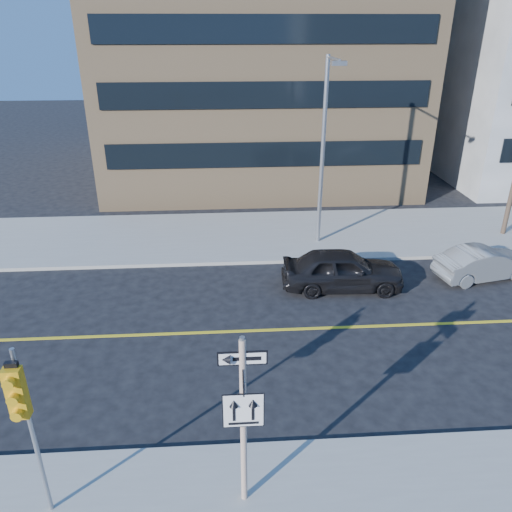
{
  "coord_description": "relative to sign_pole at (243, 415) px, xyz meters",
  "views": [
    {
      "loc": [
        -0.25,
        -9.9,
        9.26
      ],
      "look_at": [
        0.68,
        4.0,
        2.74
      ],
      "focal_mm": 35.0,
      "sensor_mm": 36.0,
      "label": 1
    }
  ],
  "objects": [
    {
      "name": "sign_pole",
      "position": [
        0.0,
        0.0,
        0.0
      ],
      "size": [
        0.92,
        0.92,
        4.06
      ],
      "color": "white",
      "rests_on": "near_sidewalk"
    },
    {
      "name": "traffic_signal",
      "position": [
        -4.0,
        -0.15,
        0.59
      ],
      "size": [
        0.32,
        0.45,
        4.0
      ],
      "color": "gray",
      "rests_on": "near_sidewalk"
    },
    {
      "name": "ground",
      "position": [
        0.0,
        2.51,
        -2.44
      ],
      "size": [
        120.0,
        120.0,
        0.0
      ],
      "primitive_type": "plane",
      "color": "black",
      "rests_on": "ground"
    },
    {
      "name": "building_brick",
      "position": [
        2.0,
        27.51,
        6.56
      ],
      "size": [
        18.0,
        18.0,
        18.0
      ],
      "primitive_type": "cube",
      "color": "tan",
      "rests_on": "ground"
    },
    {
      "name": "parked_car_b",
      "position": [
        9.95,
        9.7,
        -1.79
      ],
      "size": [
        2.1,
        4.1,
        1.29
      ],
      "primitive_type": "imported",
      "rotation": [
        0.0,
        0.0,
        1.77
      ],
      "color": "gray",
      "rests_on": "ground"
    },
    {
      "name": "streetlight_a",
      "position": [
        4.0,
        13.27,
        2.32
      ],
      "size": [
        0.55,
        2.25,
        8.0
      ],
      "color": "gray",
      "rests_on": "far_sidewalk"
    },
    {
      "name": "parked_car_a",
      "position": [
        4.15,
        9.26,
        -1.66
      ],
      "size": [
        2.03,
        4.65,
        1.56
      ],
      "primitive_type": "imported",
      "rotation": [
        0.0,
        0.0,
        1.53
      ],
      "color": "black",
      "rests_on": "ground"
    }
  ]
}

